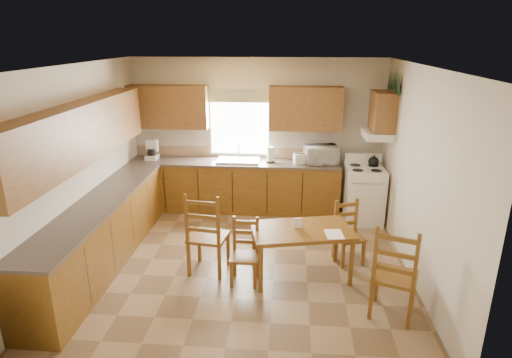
# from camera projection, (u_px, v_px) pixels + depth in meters

# --- Properties ---
(floor) EXTENTS (4.50, 4.50, 0.00)m
(floor) POSITION_uv_depth(u_px,v_px,m) (244.00, 262.00, 6.04)
(floor) COLOR olive
(floor) RESTS_ON ground
(ceiling) EXTENTS (4.50, 4.50, 0.00)m
(ceiling) POSITION_uv_depth(u_px,v_px,m) (242.00, 66.00, 5.19)
(ceiling) COLOR olive
(ceiling) RESTS_ON floor
(wall_left) EXTENTS (4.50, 4.50, 0.00)m
(wall_left) POSITION_uv_depth(u_px,v_px,m) (78.00, 167.00, 5.79)
(wall_left) COLOR beige
(wall_left) RESTS_ON floor
(wall_right) EXTENTS (4.50, 4.50, 0.00)m
(wall_right) POSITION_uv_depth(u_px,v_px,m) (418.00, 176.00, 5.44)
(wall_right) COLOR beige
(wall_right) RESTS_ON floor
(wall_back) EXTENTS (4.50, 4.50, 0.00)m
(wall_back) POSITION_uv_depth(u_px,v_px,m) (256.00, 134.00, 7.74)
(wall_back) COLOR beige
(wall_back) RESTS_ON floor
(wall_front) EXTENTS (4.50, 4.50, 0.00)m
(wall_front) POSITION_uv_depth(u_px,v_px,m) (213.00, 254.00, 3.49)
(wall_front) COLOR beige
(wall_front) RESTS_ON floor
(lower_cab_back) EXTENTS (3.75, 0.60, 0.88)m
(lower_cab_back) POSITION_uv_depth(u_px,v_px,m) (235.00, 187.00, 7.78)
(lower_cab_back) COLOR brown
(lower_cab_back) RESTS_ON floor
(lower_cab_left) EXTENTS (0.60, 3.60, 0.88)m
(lower_cab_left) POSITION_uv_depth(u_px,v_px,m) (102.00, 234.00, 5.91)
(lower_cab_left) COLOR brown
(lower_cab_left) RESTS_ON floor
(counter_back) EXTENTS (3.75, 0.63, 0.04)m
(counter_back) POSITION_uv_depth(u_px,v_px,m) (234.00, 162.00, 7.63)
(counter_back) COLOR #51433D
(counter_back) RESTS_ON lower_cab_back
(counter_left) EXTENTS (0.63, 3.60, 0.04)m
(counter_left) POSITION_uv_depth(u_px,v_px,m) (98.00, 203.00, 5.76)
(counter_left) COLOR #51433D
(counter_left) RESTS_ON lower_cab_left
(backsplash) EXTENTS (3.75, 0.01, 0.18)m
(backsplash) POSITION_uv_depth(u_px,v_px,m) (236.00, 152.00, 7.87)
(backsplash) COLOR #A08064
(backsplash) RESTS_ON counter_back
(upper_cab_back_left) EXTENTS (1.41, 0.33, 0.75)m
(upper_cab_back_left) POSITION_uv_depth(u_px,v_px,m) (168.00, 107.00, 7.54)
(upper_cab_back_left) COLOR brown
(upper_cab_back_left) RESTS_ON wall_back
(upper_cab_back_right) EXTENTS (1.25, 0.33, 0.75)m
(upper_cab_back_right) POSITION_uv_depth(u_px,v_px,m) (306.00, 109.00, 7.36)
(upper_cab_back_right) COLOR brown
(upper_cab_back_right) RESTS_ON wall_back
(upper_cab_left) EXTENTS (0.33, 3.60, 0.75)m
(upper_cab_left) POSITION_uv_depth(u_px,v_px,m) (79.00, 134.00, 5.47)
(upper_cab_left) COLOR brown
(upper_cab_left) RESTS_ON wall_left
(upper_cab_stove) EXTENTS (0.33, 0.62, 0.62)m
(upper_cab_stove) POSITION_uv_depth(u_px,v_px,m) (383.00, 111.00, 6.84)
(upper_cab_stove) COLOR brown
(upper_cab_stove) RESTS_ON wall_right
(range_hood) EXTENTS (0.44, 0.62, 0.12)m
(range_hood) POSITION_uv_depth(u_px,v_px,m) (377.00, 134.00, 6.97)
(range_hood) COLOR silver
(range_hood) RESTS_ON wall_right
(window_frame) EXTENTS (1.13, 0.02, 1.18)m
(window_frame) POSITION_uv_depth(u_px,v_px,m) (240.00, 124.00, 7.67)
(window_frame) COLOR silver
(window_frame) RESTS_ON wall_back
(window_pane) EXTENTS (1.05, 0.01, 1.10)m
(window_pane) POSITION_uv_depth(u_px,v_px,m) (240.00, 124.00, 7.67)
(window_pane) COLOR white
(window_pane) RESTS_ON wall_back
(window_valance) EXTENTS (1.19, 0.01, 0.24)m
(window_valance) POSITION_uv_depth(u_px,v_px,m) (239.00, 96.00, 7.49)
(window_valance) COLOR #4C6035
(window_valance) RESTS_ON wall_back
(sink_basin) EXTENTS (0.75, 0.45, 0.04)m
(sink_basin) POSITION_uv_depth(u_px,v_px,m) (238.00, 160.00, 7.61)
(sink_basin) COLOR silver
(sink_basin) RESTS_ON counter_back
(pine_decal_a) EXTENTS (0.22, 0.22, 0.36)m
(pine_decal_a) POSITION_uv_depth(u_px,v_px,m) (399.00, 83.00, 6.38)
(pine_decal_a) COLOR #173B22
(pine_decal_a) RESTS_ON wall_right
(pine_decal_b) EXTENTS (0.22, 0.22, 0.36)m
(pine_decal_b) POSITION_uv_depth(u_px,v_px,m) (394.00, 78.00, 6.67)
(pine_decal_b) COLOR #173B22
(pine_decal_b) RESTS_ON wall_right
(pine_decal_c) EXTENTS (0.22, 0.22, 0.36)m
(pine_decal_c) POSITION_uv_depth(u_px,v_px,m) (390.00, 79.00, 6.98)
(pine_decal_c) COLOR #173B22
(pine_decal_c) RESTS_ON wall_right
(stove) EXTENTS (0.65, 0.67, 0.93)m
(stove) POSITION_uv_depth(u_px,v_px,m) (363.00, 195.00, 7.28)
(stove) COLOR silver
(stove) RESTS_ON floor
(coffeemaker) EXTENTS (0.23, 0.27, 0.37)m
(coffeemaker) POSITION_uv_depth(u_px,v_px,m) (151.00, 149.00, 7.69)
(coffeemaker) COLOR silver
(coffeemaker) RESTS_ON counter_back
(paper_towel) EXTENTS (0.15, 0.15, 0.28)m
(paper_towel) POSITION_uv_depth(u_px,v_px,m) (270.00, 155.00, 7.53)
(paper_towel) COLOR white
(paper_towel) RESTS_ON counter_back
(toaster) EXTENTS (0.25, 0.20, 0.18)m
(toaster) POSITION_uv_depth(u_px,v_px,m) (300.00, 159.00, 7.47)
(toaster) COLOR silver
(toaster) RESTS_ON counter_back
(microwave) EXTENTS (0.58, 0.47, 0.31)m
(microwave) POSITION_uv_depth(u_px,v_px,m) (321.00, 155.00, 7.46)
(microwave) COLOR silver
(microwave) RESTS_ON counter_back
(dining_table) EXTENTS (1.41, 0.99, 0.69)m
(dining_table) POSITION_uv_depth(u_px,v_px,m) (301.00, 253.00, 5.61)
(dining_table) COLOR brown
(dining_table) RESTS_ON floor
(chair_near_left) EXTENTS (0.54, 0.53, 1.15)m
(chair_near_left) POSITION_uv_depth(u_px,v_px,m) (208.00, 232.00, 5.67)
(chair_near_left) COLOR brown
(chair_near_left) RESTS_ON floor
(chair_near_right) EXTENTS (0.60, 0.59, 1.13)m
(chair_near_right) POSITION_uv_depth(u_px,v_px,m) (396.00, 270.00, 4.75)
(chair_near_right) COLOR brown
(chair_near_right) RESTS_ON floor
(chair_far_left) EXTENTS (0.37, 0.35, 0.85)m
(chair_far_left) POSITION_uv_depth(u_px,v_px,m) (244.00, 253.00, 5.43)
(chair_far_left) COLOR brown
(chair_far_left) RESTS_ON floor
(chair_far_right) EXTENTS (0.46, 0.45, 0.88)m
(chair_far_right) POSITION_uv_depth(u_px,v_px,m) (350.00, 233.00, 5.94)
(chair_far_right) COLOR brown
(chair_far_right) RESTS_ON floor
(table_paper) EXTENTS (0.24, 0.31, 0.00)m
(table_paper) POSITION_uv_depth(u_px,v_px,m) (334.00, 234.00, 5.35)
(table_paper) COLOR white
(table_paper) RESTS_ON dining_table
(table_card) EXTENTS (0.10, 0.05, 0.13)m
(table_card) POSITION_uv_depth(u_px,v_px,m) (298.00, 223.00, 5.51)
(table_card) COLOR white
(table_card) RESTS_ON dining_table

